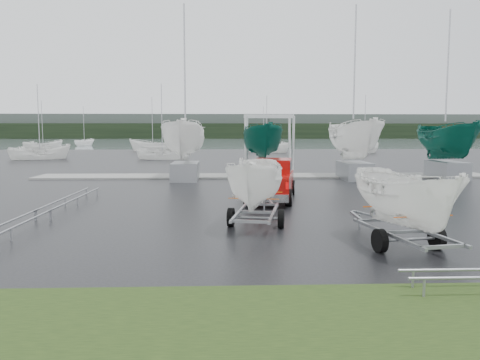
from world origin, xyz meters
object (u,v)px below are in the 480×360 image
at_px(trailer_parked, 408,149).
at_px(pickup_truck, 272,179).
at_px(trailer_hitched, 257,142).
at_px(boat_hoist, 269,137).

bearing_deg(trailer_parked, pickup_truck, 96.04).
distance_m(pickup_truck, trailer_hitched, 6.36).
bearing_deg(boat_hoist, trailer_parked, -85.25).
bearing_deg(boat_hoist, pickup_truck, -94.89).
height_order(pickup_truck, trailer_hitched, trailer_hitched).
height_order(pickup_truck, trailer_parked, trailer_parked).
bearing_deg(trailer_parked, boat_hoist, 85.57).
relative_size(trailer_hitched, trailer_parked, 1.04).
bearing_deg(trailer_hitched, trailer_parked, -29.99).
xyz_separation_m(pickup_truck, trailer_parked, (2.47, -9.09, 1.68)).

